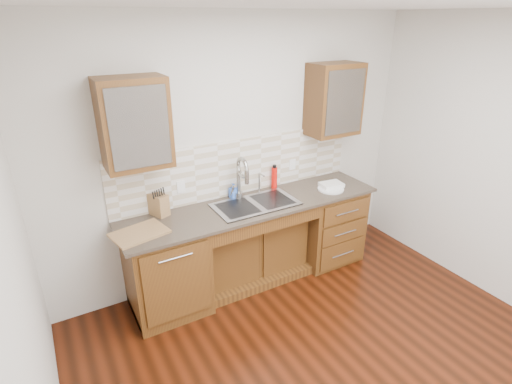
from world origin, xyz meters
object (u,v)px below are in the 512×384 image
soap_bottle (233,191)px  knife_block (159,204)px  water_bottle (274,178)px  plate (331,189)px  cutting_board (139,233)px

soap_bottle → knife_block: knife_block is taller
water_bottle → knife_block: 1.29m
soap_bottle → knife_block: size_ratio=0.75×
knife_block → plate: bearing=-33.5°
plate → cutting_board: size_ratio=0.63×
water_bottle → cutting_board: size_ratio=0.52×
water_bottle → knife_block: water_bottle is taller
soap_bottle → knife_block: (-0.78, -0.00, 0.03)m
plate → cutting_board: cutting_board is taller
cutting_board → soap_bottle: bearing=15.3°
knife_block → soap_bottle: bearing=-22.7°
water_bottle → plate: size_ratio=0.82×
soap_bottle → plate: 1.07m
knife_block → cutting_board: bearing=-155.8°
knife_block → cutting_board: 0.40m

